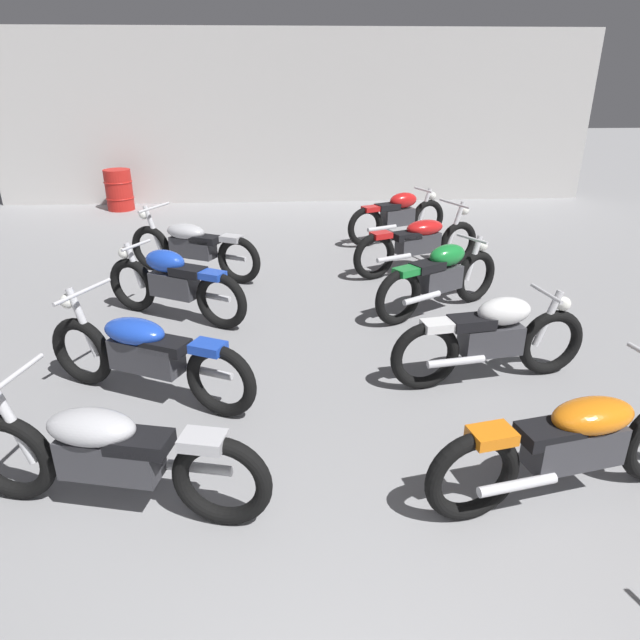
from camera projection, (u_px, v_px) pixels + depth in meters
back_wall at (296, 118)px, 12.52m from camera, size 13.12×0.24×3.60m
motorcycle_left_row_1 at (108, 454)px, 3.74m from camera, size 2.14×0.77×0.97m
motorcycle_left_row_2 at (145, 353)px, 5.07m from camera, size 2.01×1.09×0.97m
motorcycle_left_row_3 at (174, 283)px, 6.74m from camera, size 1.79×1.03×0.88m
motorcycle_left_row_4 at (192, 246)px, 8.19m from camera, size 1.99×1.12×0.97m
motorcycle_right_row_1 at (576, 443)px, 3.85m from camera, size 2.15×0.78×0.97m
motorcycle_right_row_2 at (492, 337)px, 5.36m from camera, size 1.96×0.59×0.88m
motorcycle_right_row_3 at (440, 277)px, 6.94m from camera, size 1.75×1.09×0.88m
motorcycle_right_row_4 at (419, 242)px, 8.38m from camera, size 2.04×1.04×0.97m
motorcycle_right_row_5 at (398, 216)px, 9.88m from camera, size 1.85×0.89×0.88m
oil_drum at (119, 190)px, 12.20m from camera, size 0.59×0.59×0.85m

